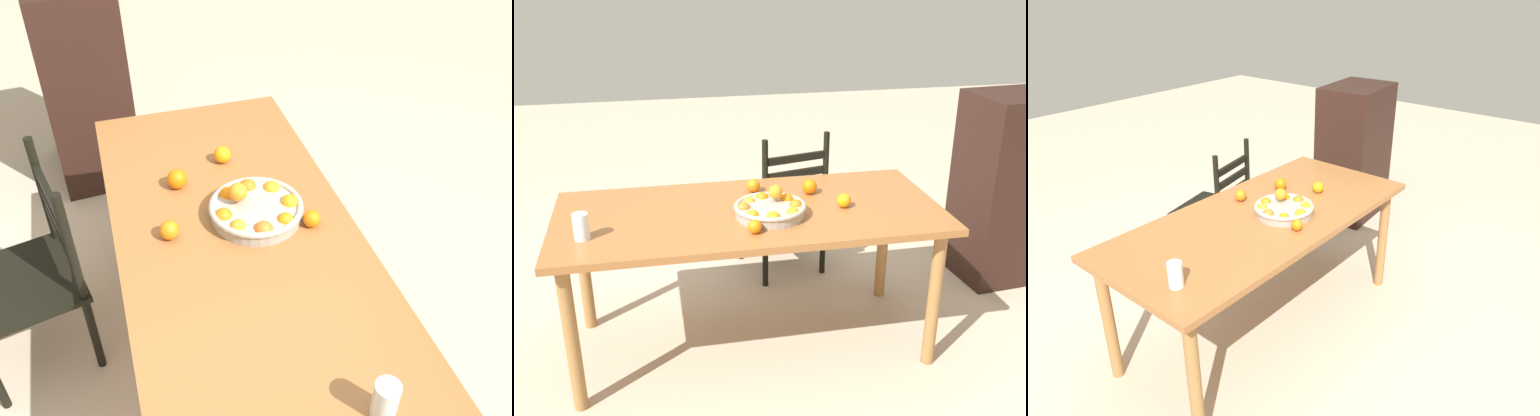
% 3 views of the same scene
% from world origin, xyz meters
% --- Properties ---
extents(ground_plane, '(12.00, 12.00, 0.00)m').
position_xyz_m(ground_plane, '(0.00, 0.00, 0.00)').
color(ground_plane, '#C1AC94').
extents(dining_table, '(1.87, 0.85, 0.77)m').
position_xyz_m(dining_table, '(0.00, 0.00, 0.69)').
color(dining_table, '#975E30').
rests_on(dining_table, ground).
extents(chair_near_window, '(0.55, 0.55, 0.94)m').
position_xyz_m(chair_near_window, '(0.35, 0.78, 0.45)').
color(chair_near_window, black).
rests_on(chair_near_window, ground).
extents(cabinet, '(0.66, 0.51, 1.17)m').
position_xyz_m(cabinet, '(1.73, 0.46, 0.59)').
color(cabinet, black).
rests_on(cabinet, ground).
extents(fruit_bowl, '(0.34, 0.34, 0.13)m').
position_xyz_m(fruit_bowl, '(0.09, -0.09, 0.81)').
color(fruit_bowl, '#A69B8E').
rests_on(fruit_bowl, dining_table).
extents(orange_loose_0, '(0.06, 0.06, 0.06)m').
position_xyz_m(orange_loose_0, '(-0.02, -0.27, 0.80)').
color(orange_loose_0, orange).
rests_on(orange_loose_0, dining_table).
extents(orange_loose_1, '(0.08, 0.08, 0.08)m').
position_xyz_m(orange_loose_1, '(0.34, 0.15, 0.81)').
color(orange_loose_1, orange).
rests_on(orange_loose_1, dining_table).
extents(orange_loose_2, '(0.07, 0.07, 0.07)m').
position_xyz_m(orange_loose_2, '(0.46, -0.06, 0.81)').
color(orange_loose_2, orange).
rests_on(orange_loose_2, dining_table).
extents(orange_loose_3, '(0.07, 0.07, 0.07)m').
position_xyz_m(orange_loose_3, '(0.06, 0.23, 0.81)').
color(orange_loose_3, orange).
rests_on(orange_loose_3, dining_table).
extents(drinking_glass, '(0.07, 0.07, 0.12)m').
position_xyz_m(drinking_glass, '(-0.77, -0.18, 0.83)').
color(drinking_glass, silver).
rests_on(drinking_glass, dining_table).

